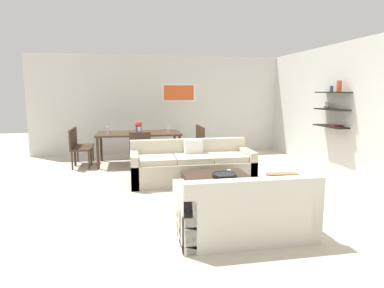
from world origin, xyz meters
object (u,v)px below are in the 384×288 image
at_px(dining_table, 139,135).
at_px(sofa_beige, 192,166).
at_px(dining_chair_right_near, 197,142).
at_px(wine_glass_left_near, 107,128).
at_px(coffee_table, 218,188).
at_px(candle_jar, 229,172).
at_px(wine_glass_left_far, 108,128).
at_px(dining_chair_left_far, 80,143).
at_px(wine_glass_foot, 139,129).
at_px(centerpiece_vase, 139,127).
at_px(dining_chair_left_near, 77,146).
at_px(wine_glass_right_far, 168,126).
at_px(dining_chair_right_far, 194,140).
at_px(dining_chair_foot, 140,149).
at_px(decorative_bowl, 224,175).
at_px(loveseat_white, 244,211).
at_px(wine_glass_right_near, 169,128).

bearing_deg(dining_table, sofa_beige, -62.46).
distance_m(dining_chair_right_near, wine_glass_left_near, 2.14).
height_order(coffee_table, candle_jar, candle_jar).
distance_m(wine_glass_left_far, wine_glass_left_near, 0.25).
bearing_deg(dining_chair_left_far, dining_chair_right_near, -9.40).
height_order(candle_jar, wine_glass_left_near, wine_glass_left_near).
bearing_deg(dining_table, dining_chair_left_far, 170.60).
distance_m(dining_chair_right_near, wine_glass_foot, 1.45).
xyz_separation_m(wine_glass_left_far, wine_glass_foot, (0.71, -0.58, 0.02)).
bearing_deg(wine_glass_left_far, dining_table, -10.01).
height_order(dining_table, wine_glass_left_far, wine_glass_left_far).
height_order(dining_chair_right_near, centerpiece_vase, centerpiece_vase).
relative_size(dining_chair_left_near, centerpiece_vase, 3.32).
bearing_deg(wine_glass_right_far, dining_chair_right_far, 8.74).
distance_m(coffee_table, dining_chair_foot, 2.39).
bearing_deg(centerpiece_vase, sofa_beige, -62.74).
bearing_deg(coffee_table, decorative_bowl, -30.24).
distance_m(coffee_table, dining_chair_left_far, 4.11).
distance_m(dining_chair_left_near, wine_glass_foot, 1.45).
distance_m(decorative_bowl, candle_jar, 0.24).
bearing_deg(wine_glass_left_far, dining_chair_right_near, -9.61).
distance_m(dining_chair_left_far, centerpiece_vase, 1.46).
xyz_separation_m(decorative_bowl, dining_table, (-1.25, 3.04, 0.27)).
bearing_deg(candle_jar, dining_chair_left_near, 136.71).
height_order(dining_table, wine_glass_left_near, wine_glass_left_near).
xyz_separation_m(candle_jar, centerpiece_vase, (-1.38, 2.86, 0.48)).
bearing_deg(dining_chair_right_far, wine_glass_foot, -153.90).
relative_size(wine_glass_right_far, wine_glass_left_near, 1.04).
bearing_deg(wine_glass_right_far, sofa_beige, -83.09).
distance_m(coffee_table, dining_chair_right_far, 3.24).
bearing_deg(dining_chair_foot, wine_glass_left_near, 132.12).
bearing_deg(loveseat_white, wine_glass_right_near, 95.59).
height_order(dining_chair_left_near, wine_glass_left_far, wine_glass_left_far).
bearing_deg(decorative_bowl, dining_chair_right_far, 87.56).
xyz_separation_m(loveseat_white, dining_chair_right_near, (0.26, 4.09, 0.21)).
xyz_separation_m(dining_table, dining_chair_left_near, (-1.39, -0.23, -0.18)).
relative_size(dining_chair_left_far, dining_chair_right_far, 1.00).
height_order(dining_chair_foot, dining_chair_right_far, same).
bearing_deg(wine_glass_right_near, coffee_table, -81.18).
bearing_deg(dining_chair_right_far, dining_chair_left_far, 180.00).
bearing_deg(dining_chair_right_near, coffee_table, -94.74).
xyz_separation_m(dining_chair_left_far, dining_chair_right_near, (2.77, -0.46, 0.00)).
relative_size(dining_chair_right_far, centerpiece_vase, 3.32).
bearing_deg(dining_chair_right_far, wine_glass_left_far, -177.19).
bearing_deg(decorative_bowl, sofa_beige, 103.74).
relative_size(sofa_beige, dining_chair_left_near, 2.63).
bearing_deg(dining_chair_right_far, dining_table, -170.60).
distance_m(loveseat_white, dining_chair_foot, 3.59).
height_order(sofa_beige, dining_chair_left_near, dining_chair_left_near).
relative_size(sofa_beige, centerpiece_vase, 8.73).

